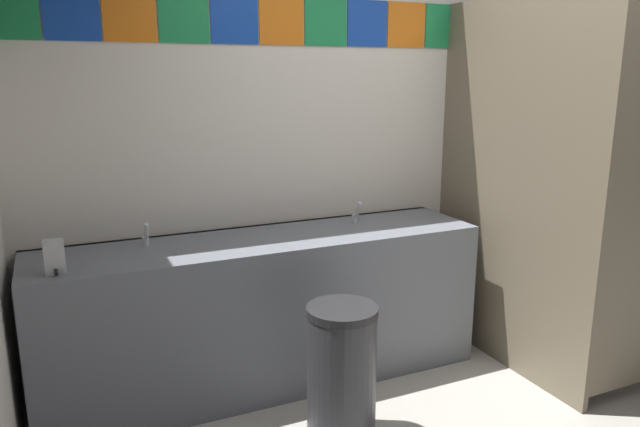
# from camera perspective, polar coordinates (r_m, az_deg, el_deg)

# --- Properties ---
(wall_back) EXTENTS (4.21, 0.09, 2.83)m
(wall_back) POSITION_cam_1_polar(r_m,az_deg,el_deg) (3.89, 4.03, 8.01)
(wall_back) COLOR silver
(wall_back) RESTS_ON ground_plane
(vanity_counter) EXTENTS (2.51, 0.60, 0.87)m
(vanity_counter) POSITION_cam_1_polar(r_m,az_deg,el_deg) (3.51, -5.18, -9.07)
(vanity_counter) COLOR slate
(vanity_counter) RESTS_ON ground_plane
(faucet_left) EXTENTS (0.04, 0.10, 0.14)m
(faucet_left) POSITION_cam_1_polar(r_m,az_deg,el_deg) (3.30, -16.24, -2.20)
(faucet_left) COLOR silver
(faucet_left) RESTS_ON vanity_counter
(faucet_right) EXTENTS (0.04, 0.10, 0.14)m
(faucet_right) POSITION_cam_1_polar(r_m,az_deg,el_deg) (3.68, 3.46, -0.10)
(faucet_right) COLOR silver
(faucet_right) RESTS_ON vanity_counter
(soap_dispenser) EXTENTS (0.09, 0.09, 0.16)m
(soap_dispenser) POSITION_cam_1_polar(r_m,az_deg,el_deg) (3.01, -23.96, -3.82)
(soap_dispenser) COLOR #B7BABF
(soap_dispenser) RESTS_ON vanity_counter
(stall_divider) EXTENTS (0.92, 1.35, 2.21)m
(stall_divider) POSITION_cam_1_polar(r_m,az_deg,el_deg) (3.67, 22.37, 1.70)
(stall_divider) COLOR #726651
(stall_divider) RESTS_ON ground_plane
(toilet) EXTENTS (0.39, 0.49, 0.74)m
(toilet) POSITION_cam_1_polar(r_m,az_deg,el_deg) (4.52, 20.77, -6.63)
(toilet) COLOR white
(toilet) RESTS_ON ground_plane
(trash_bin) EXTENTS (0.35, 0.35, 0.69)m
(trash_bin) POSITION_cam_1_polar(r_m,az_deg,el_deg) (3.02, 2.07, -14.97)
(trash_bin) COLOR #333338
(trash_bin) RESTS_ON ground_plane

